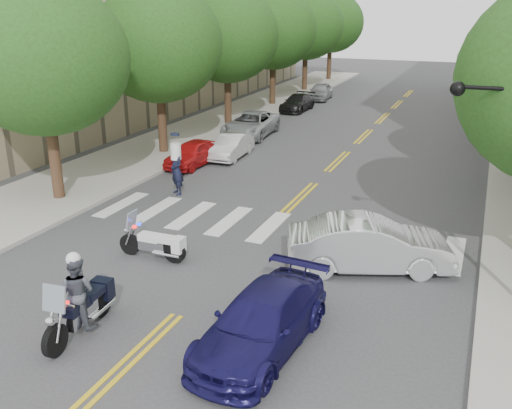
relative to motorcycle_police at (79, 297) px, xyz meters
The scene contains 18 objects.
ground 2.47m from the motorcycle_police, 41.26° to the left, with size 140.00×140.00×0.00m, color #38383A.
sidewalk_left 24.78m from the motorcycle_police, 108.32° to the left, with size 5.00×60.00×0.15m, color #9E9991.
tree_l_0 11.31m from the motorcycle_police, 133.33° to the left, with size 6.40×6.40×8.45m.
tree_l_1 17.66m from the motorcycle_police, 114.55° to the left, with size 6.40×6.40×8.45m.
tree_l_2 24.98m from the motorcycle_police, 106.77° to the left, with size 6.40×6.40×8.45m.
tree_l_3 32.62m from the motorcycle_police, 102.67° to the left, with size 6.40×6.40×8.45m.
tree_l_4 40.40m from the motorcycle_police, 100.16° to the left, with size 6.40×6.40×8.45m.
tree_l_5 48.25m from the motorcycle_police, 98.48° to the left, with size 6.40×6.40×8.45m.
motorcycle_police is the anchor object (origin of this frame).
motorcycle_parked 4.28m from the motorcycle_police, 96.68° to the left, with size 2.27×0.50×1.47m.
officer_standing 10.48m from the motorcycle_police, 107.27° to the left, with size 0.75×0.49×2.05m, color black.
convertible 8.24m from the motorcycle_police, 46.85° to the left, with size 1.66×4.77×1.57m, color silver.
sedan_blue 4.34m from the motorcycle_police, 13.43° to the left, with size 1.87×4.59×1.33m, color #131044.
parked_car_a 14.82m from the motorcycle_police, 108.01° to the left, with size 1.46×3.62×1.23m, color red.
parked_car_b 16.50m from the motorcycle_police, 102.18° to the left, with size 1.25×3.60×1.18m, color silver.
parked_car_c 21.48m from the motorcycle_police, 102.04° to the left, with size 2.35×5.09×1.42m, color #A0A3A7.
parked_car_d 30.36m from the motorcycle_police, 98.68° to the left, with size 1.66×4.07×1.18m, color black.
parked_car_e 35.79m from the motorcycle_police, 97.14° to the left, with size 1.56×3.89×1.32m, color gray.
Camera 1 is at (6.66, -10.94, 7.49)m, focal length 40.00 mm.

